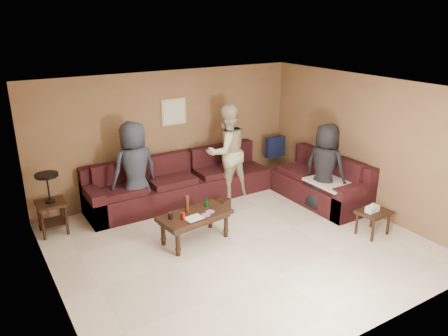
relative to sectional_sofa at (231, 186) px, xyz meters
name	(u,v)px	position (x,y,z in m)	size (l,w,h in m)	color
room	(240,145)	(-0.81, -1.52, 1.34)	(5.60, 5.50, 2.50)	beige
sectional_sofa	(231,186)	(0.00, 0.00, 0.00)	(4.65, 2.90, 0.97)	#341114
coffee_table	(195,218)	(-1.35, -1.05, 0.09)	(1.23, 0.73, 0.77)	black
end_table_left	(50,202)	(-3.26, 0.45, 0.23)	(0.47, 0.47, 1.06)	black
side_table_right	(373,214)	(1.28, -2.40, 0.05)	(0.54, 0.45, 0.57)	black
waste_bin	(223,205)	(-0.39, -0.35, -0.20)	(0.22, 0.22, 0.26)	black
wall_art	(174,112)	(-0.71, 0.96, 1.37)	(0.52, 0.04, 0.52)	tan
person_left	(135,170)	(-1.79, 0.38, 0.56)	(0.86, 0.56, 1.76)	#292D39
person_middle	(226,152)	(0.08, 0.29, 0.61)	(0.91, 0.71, 1.87)	beige
person_right	(325,168)	(1.26, -1.24, 0.51)	(0.82, 0.53, 1.67)	black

